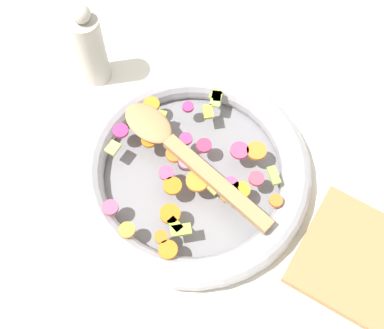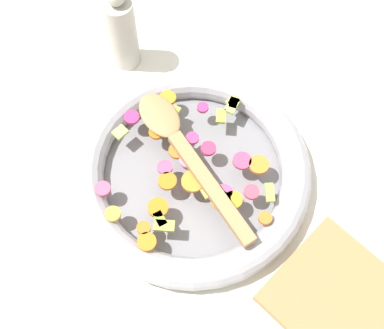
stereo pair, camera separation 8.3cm
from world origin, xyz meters
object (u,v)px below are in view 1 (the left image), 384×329
object	(u,v)px
cutting_board	(382,273)
skillet	(192,172)
wooden_spoon	(180,150)
pepper_mill	(90,47)

from	to	relation	value
cutting_board	skillet	bearing A→B (deg)	-178.52
skillet	wooden_spoon	bearing A→B (deg)	167.06
wooden_spoon	cutting_board	world-z (taller)	wooden_spoon
wooden_spoon	skillet	bearing A→B (deg)	-12.94
skillet	cutting_board	size ratio (longest dim) A/B	1.53
wooden_spoon	cutting_board	bearing A→B (deg)	0.43
skillet	pepper_mill	distance (m)	0.27
skillet	wooden_spoon	world-z (taller)	wooden_spoon
wooden_spoon	pepper_mill	world-z (taller)	pepper_mill
wooden_spoon	cutting_board	xyz separation A→B (m)	(0.35, 0.00, -0.05)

